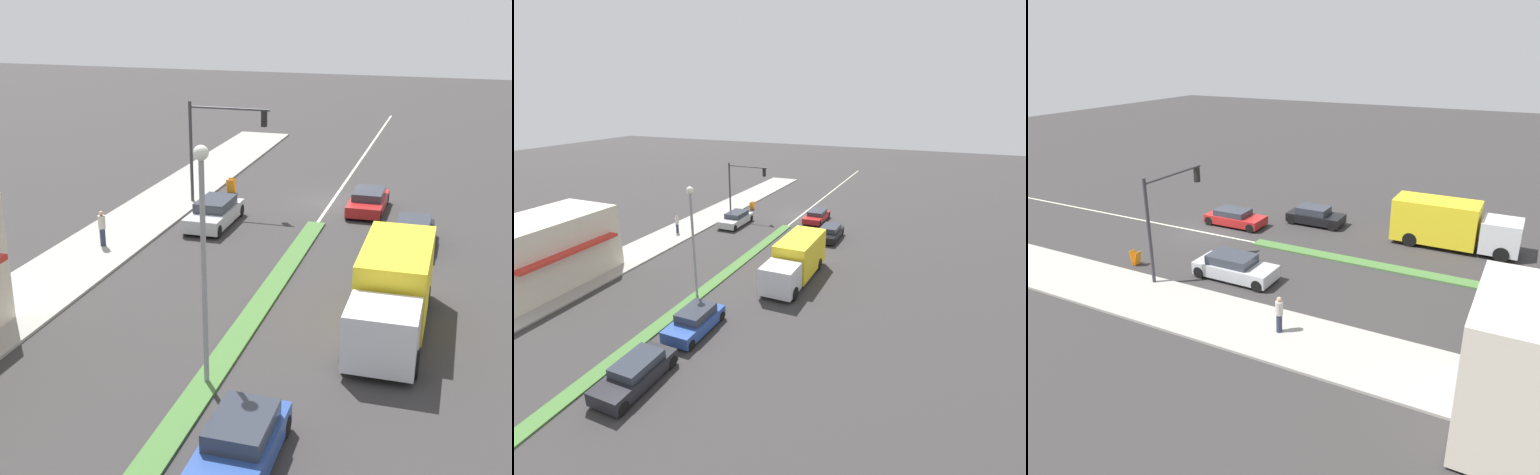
{
  "view_description": "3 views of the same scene",
  "coord_description": "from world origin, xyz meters",
  "views": [
    {
      "loc": [
        -6.94,
        38.33,
        11.57
      ],
      "look_at": [
        1.19,
        10.99,
        1.5
      ],
      "focal_mm": 50.0,
      "sensor_mm": 36.0,
      "label": 1
    },
    {
      "loc": [
        -14.04,
        40.03,
        12.77
      ],
      "look_at": [
        -1.21,
        11.02,
        1.29
      ],
      "focal_mm": 28.0,
      "sensor_mm": 36.0,
      "label": 2
    },
    {
      "loc": [
        25.4,
        19.17,
        11.74
      ],
      "look_at": [
        1.32,
        6.69,
        1.28
      ],
      "focal_mm": 35.0,
      "sensor_mm": 36.0,
      "label": 3
    }
  ],
  "objects": [
    {
      "name": "suv_black",
      "position": [
        -5.0,
        5.88,
        0.6
      ],
      "size": [
        1.79,
        3.89,
        1.25
      ],
      "color": "black",
      "rests_on": "ground"
    },
    {
      "name": "ground_plane",
      "position": [
        0.0,
        18.0,
        0.0
      ],
      "size": [
        160.0,
        160.0,
        0.0
      ],
      "primitive_type": "plane",
      "color": "#333030"
    },
    {
      "name": "traffic_signal_main",
      "position": [
        6.12,
        2.21,
        3.9
      ],
      "size": [
        4.59,
        0.34,
        5.6
      ],
      "color": "#333338",
      "rests_on": "sidewalk_right"
    },
    {
      "name": "sedan_silver",
      "position": [
        5.0,
        5.63,
        0.64
      ],
      "size": [
        1.86,
        4.46,
        1.33
      ],
      "color": "#B7BABF",
      "rests_on": "ground"
    },
    {
      "name": "sidewalk_right",
      "position": [
        9.0,
        18.5,
        0.06
      ],
      "size": [
        4.0,
        73.0,
        0.12
      ],
      "primitive_type": "cube",
      "color": "#9E9B93",
      "rests_on": "ground"
    },
    {
      "name": "hatchback_red",
      "position": [
        -2.2,
        1.02,
        0.56
      ],
      "size": [
        1.86,
        4.15,
        1.14
      ],
      "color": "#AD1E1E",
      "rests_on": "ground"
    },
    {
      "name": "warning_aframe_sign",
      "position": [
        6.11,
        -0.36,
        0.43
      ],
      "size": [
        0.45,
        0.53,
        0.84
      ],
      "color": "orange",
      "rests_on": "ground"
    },
    {
      "name": "delivery_truck",
      "position": [
        -5.0,
        14.96,
        1.47
      ],
      "size": [
        2.44,
        7.5,
        2.87
      ],
      "color": "silver",
      "rests_on": "ground"
    },
    {
      "name": "lane_marking_center",
      "position": [
        0.0,
        0.0,
        0.0
      ],
      "size": [
        0.16,
        60.0,
        0.01
      ],
      "primitive_type": "cube",
      "color": "beige",
      "rests_on": "ground"
    },
    {
      "name": "pedestrian",
      "position": [
        8.84,
        10.36,
        1.01
      ],
      "size": [
        0.34,
        0.34,
        1.69
      ],
      "color": "#282D42",
      "rests_on": "sidewalk_right"
    }
  ]
}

